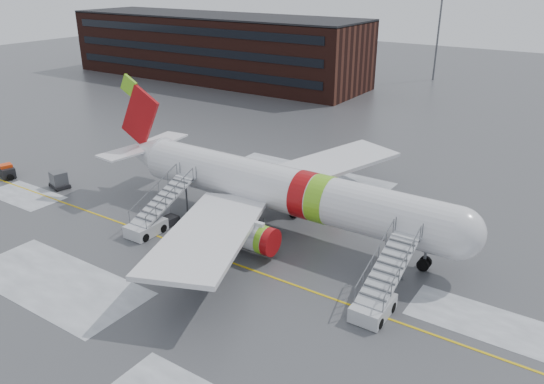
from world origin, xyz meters
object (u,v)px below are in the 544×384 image
Objects in this scene: baggage_tractor at (7,172)px; pushback_tug at (162,215)px; airliner at (276,188)px; airstair_aft at (152,219)px; uld_container at (59,180)px; airstair_fwd at (378,295)px.

pushback_tug is at bearing 3.46° from baggage_tractor.
airliner is 4.55× the size of airstair_aft.
baggage_tractor is (-29.82, -6.18, -2.81)m from airliner.
uld_container is at bearing 10.29° from baggage_tractor.
pushback_tug is 0.88× the size of baggage_tractor.
airliner is 15.08× the size of uld_container.
airstair_aft is 3.31× the size of uld_container.
baggage_tractor is at bearing -176.54° from pushback_tug.
pushback_tug is (-20.64, 1.64, -0.44)m from airstair_fwd.
airstair_fwd is at bearing 0.00° from airstair_aft.
airliner reaches higher than pushback_tug.
baggage_tractor reaches higher than pushback_tug.
uld_container is (-14.76, 1.64, -0.29)m from airstair_aft.
airstair_aft is at bearing -72.79° from pushback_tug.
baggage_tractor is (-21.82, 0.35, -0.46)m from airstair_aft.
airstair_aft is 2.67× the size of baggage_tractor.
airstair_fwd is 3.31× the size of uld_container.
uld_container is at bearing 177.32° from airstair_fwd.
airliner is 23.43m from uld_container.
airliner is 10.20m from pushback_tug.
airliner is 13.81× the size of pushback_tug.
airliner is at bearing 29.90° from pushback_tug.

